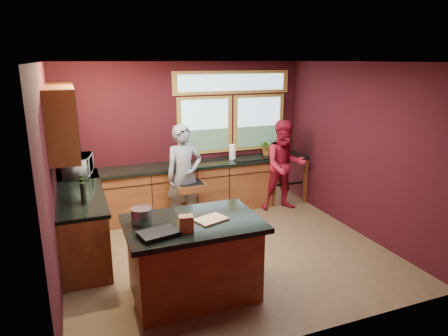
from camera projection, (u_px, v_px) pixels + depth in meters
floor at (227, 252)px, 5.87m from camera, size 4.50×4.50×0.00m
room_shell at (178, 130)px, 5.47m from camera, size 4.52×4.02×2.71m
back_counter at (203, 187)px, 7.34m from camera, size 4.50×0.64×0.93m
left_counter at (82, 220)px, 5.82m from camera, size 0.64×2.30×0.93m
island at (194, 258)px, 4.68m from camera, size 1.55×1.05×0.95m
person_grey at (184, 176)px, 6.61m from camera, size 0.66×0.47×1.72m
person_red at (284, 166)px, 7.34m from camera, size 0.91×0.76×1.68m
microwave at (78, 166)px, 6.35m from camera, size 0.50×0.66×0.33m
potted_plant at (268, 147)px, 7.69m from camera, size 0.30×0.26×0.33m
paper_towel at (232, 152)px, 7.38m from camera, size 0.12×0.12×0.28m
cutting_board at (211, 219)px, 4.58m from camera, size 0.41×0.35×0.02m
stock_pot at (142, 216)px, 4.48m from camera, size 0.24×0.24×0.18m
paper_bag at (186, 224)px, 4.26m from camera, size 0.17×0.14×0.18m
black_tray at (159, 234)px, 4.17m from camera, size 0.45×0.36×0.05m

